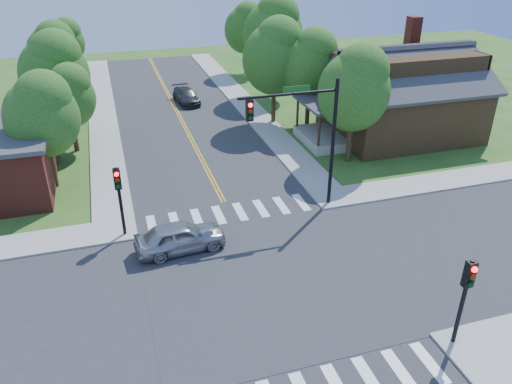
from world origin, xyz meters
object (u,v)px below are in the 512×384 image
object	(u,v)px
signal_mast_ne	(304,126)
signal_pole_se	(467,287)
signal_pole_nw	(119,190)
house_ne	(402,91)
car_dgrey	(186,96)
car_silver	(180,237)

from	to	relation	value
signal_mast_ne	signal_pole_se	xyz separation A→B (m)	(1.69, -11.21, -2.19)
signal_pole_nw	house_ne	bearing A→B (deg)	22.69
car_dgrey	signal_mast_ne	bearing A→B (deg)	-87.90
signal_pole_se	car_dgrey	xyz separation A→B (m)	(-4.40, 31.99, -2.05)
signal_pole_se	car_dgrey	world-z (taller)	signal_pole_se
signal_pole_se	signal_mast_ne	bearing A→B (deg)	98.56
house_ne	car_dgrey	xyz separation A→B (m)	(-13.91, 12.14, -2.71)
signal_pole_nw	car_dgrey	distance (m)	21.97
signal_pole_se	car_silver	world-z (taller)	signal_pole_se
car_silver	car_dgrey	world-z (taller)	car_silver
signal_mast_ne	car_silver	world-z (taller)	signal_mast_ne
house_ne	car_silver	xyz separation A→B (m)	(-18.21, -10.73, -2.59)
house_ne	car_silver	size ratio (longest dim) A/B	2.93
signal_mast_ne	car_dgrey	world-z (taller)	signal_mast_ne
signal_mast_ne	signal_pole_nw	size ratio (longest dim) A/B	1.89
signal_pole_se	car_dgrey	bearing A→B (deg)	97.84
car_dgrey	signal_pole_nw	bearing A→B (deg)	-113.44
signal_mast_ne	car_silver	distance (m)	8.39
signal_pole_nw	car_silver	distance (m)	3.78
house_ne	car_dgrey	world-z (taller)	house_ne
house_ne	signal_mast_ne	bearing A→B (deg)	-142.32
car_dgrey	signal_pole_se	bearing A→B (deg)	-87.51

